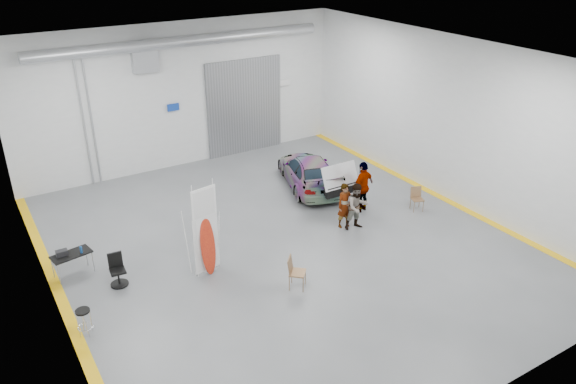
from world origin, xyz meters
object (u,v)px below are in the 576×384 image
folding_chair_near (297,278)px  office_chair (117,272)px  person_b (357,206)px  sedan_car (309,172)px  person_c (363,187)px  folding_chair_far (417,203)px  shop_stool (85,322)px  work_table (69,254)px  person_a (345,205)px  surfboard_display (205,238)px

folding_chair_near → office_chair: bearing=98.7°
person_b → office_chair: size_ratio=1.72×
sedan_car → office_chair: bearing=35.8°
person_c → folding_chair_far: (1.71, -1.02, -0.68)m
sedan_car → office_chair: sedan_car is taller
sedan_car → person_c: person_c is taller
person_b → person_c: bearing=52.6°
sedan_car → shop_stool: size_ratio=5.77×
person_b → shop_stool: 9.26m
folding_chair_far → work_table: (-11.61, 2.22, 0.44)m
person_b → person_c: person_c is taller
folding_chair_far → office_chair: (-10.58, 1.03, 0.16)m
office_chair → folding_chair_near: bearing=-28.2°
person_b → shop_stool: bearing=-166.1°
folding_chair_far → office_chair: size_ratio=0.88×
person_b → sedan_car: bearing=91.0°
person_b → folding_chair_near: person_b is taller
folding_chair_near → work_table: bearing=95.1°
person_a → person_c: size_ratio=0.84×
person_c → person_a: bearing=10.2°
surfboard_display → folding_chair_far: bearing=-11.3°
folding_chair_far → work_table: work_table is taller
surfboard_display → office_chair: size_ratio=3.08×
person_c → surfboard_display: 6.51m
work_table → surfboard_display: bearing=-30.5°
sedan_car → surfboard_display: size_ratio=1.46×
shop_stool → work_table: 2.99m
folding_chair_far → work_table: bearing=-170.1°
shop_stool → person_b: bearing=5.0°
folding_chair_near → shop_stool: 5.74m
surfboard_display → work_table: bearing=139.5°
sedan_car → person_b: size_ratio=2.61×
folding_chair_far → office_chair: bearing=-164.9°
person_c → folding_chair_near: 5.41m
person_a → person_b: 0.42m
sedan_car → work_table: sedan_car is taller
surfboard_display → work_table: 4.03m
person_c → surfboard_display: (-6.46, -0.83, 0.25)m
person_b → person_c: size_ratio=0.87×
surfboard_display → office_chair: surfboard_display is taller
office_chair → folding_chair_far: bearing=-0.4°
person_b → surfboard_display: (-5.46, 0.12, 0.37)m
sedan_car → person_c: 2.81m
surfboard_display → shop_stool: (-3.76, -0.92, -0.83)m
person_a → surfboard_display: size_ratio=0.54×
surfboard_display → work_table: size_ratio=2.46×
folding_chair_near → shop_stool: bearing=121.4°
folding_chair_far → work_table: 11.83m
sedan_car → shop_stool: 10.72m
sedan_car → person_b: 3.74m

